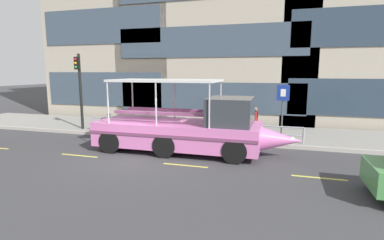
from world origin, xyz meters
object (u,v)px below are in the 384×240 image
Objects in this scene: traffic_light_pole at (80,84)px; duck_tour_boat at (189,129)px; pedestrian_mid_left at (211,116)px; pedestrian_near_bow at (255,119)px; parking_sign at (283,103)px; leaned_bicycle at (112,124)px.

traffic_light_pole is 8.13m from duck_tour_boat.
traffic_light_pole is 7.98m from pedestrian_mid_left.
duck_tour_boat is 5.88× the size of pedestrian_near_bow.
pedestrian_near_bow is at bearing 2.52° from pedestrian_mid_left.
traffic_light_pole is at bearing -175.33° from pedestrian_mid_left.
traffic_light_pole is 1.60× the size of parking_sign.
pedestrian_near_bow is at bearing 154.48° from parking_sign.
duck_tour_boat is (5.56, -2.69, 0.51)m from leaned_bicycle.
leaned_bicycle is 1.01× the size of pedestrian_mid_left.
parking_sign is 1.76m from pedestrian_near_bow.
leaned_bicycle is 1.11× the size of pedestrian_near_bow.
pedestrian_near_bow is at bearing 3.94° from leaned_bicycle.
traffic_light_pole reaches higher than leaned_bicycle.
parking_sign is 4.85m from duck_tour_boat.
duck_tour_boat reaches higher than pedestrian_near_bow.
parking_sign reaches higher than leaned_bicycle.
leaned_bicycle is 6.20m from duck_tour_boat.
traffic_light_pole is 0.48× the size of duck_tour_boat.
pedestrian_mid_left is (-3.69, 0.54, -0.84)m from parking_sign.
duck_tour_boat reaches higher than pedestrian_mid_left.
pedestrian_near_bow is at bearing 51.21° from duck_tour_boat.
duck_tour_boat is at bearing -94.88° from pedestrian_mid_left.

